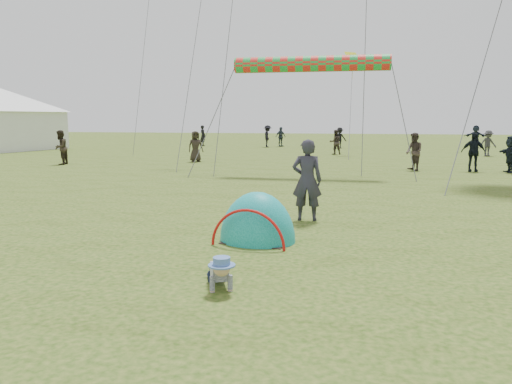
# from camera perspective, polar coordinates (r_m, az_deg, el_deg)

# --- Properties ---
(ground) EXTENTS (140.00, 140.00, 0.00)m
(ground) POSITION_cam_1_polar(r_m,az_deg,el_deg) (6.85, 3.31, -11.70)
(ground) COLOR #193D0A
(crawling_toddler) EXTENTS (0.70, 0.81, 0.52)m
(crawling_toddler) POSITION_cam_1_polar(r_m,az_deg,el_deg) (7.03, -4.14, -8.96)
(crawling_toddler) COLOR black
(crawling_toddler) RESTS_ON ground
(popup_tent) EXTENTS (1.64, 1.42, 1.92)m
(popup_tent) POSITION_cam_1_polar(r_m,az_deg,el_deg) (9.70, 0.16, -5.61)
(popup_tent) COLOR #00746E
(popup_tent) RESTS_ON ground
(standing_adult) EXTENTS (0.71, 0.48, 1.88)m
(standing_adult) POSITION_cam_1_polar(r_m,az_deg,el_deg) (11.52, 5.85, 1.35)
(standing_adult) COLOR #2B2835
(standing_adult) RESTS_ON ground
(crowd_person_0) EXTENTS (0.74, 0.74, 1.73)m
(crowd_person_0) POSITION_cam_1_polar(r_m,az_deg,el_deg) (42.86, -6.09, 6.43)
(crowd_person_0) COLOR black
(crowd_person_0) RESTS_ON ground
(crowd_person_1) EXTENTS (0.94, 0.84, 1.59)m
(crowd_person_1) POSITION_cam_1_polar(r_m,az_deg,el_deg) (32.89, 9.04, 5.65)
(crowd_person_1) COLOR #332B25
(crowd_person_1) RESTS_ON ground
(crowd_person_2) EXTENTS (1.02, 0.43, 1.73)m
(crowd_person_2) POSITION_cam_1_polar(r_m,az_deg,el_deg) (24.04, 23.58, 4.21)
(crowd_person_2) COLOR black
(crowd_person_2) RESTS_ON ground
(crowd_person_3) EXTENTS (0.81, 1.22, 1.77)m
(crowd_person_3) POSITION_cam_1_polar(r_m,az_deg,el_deg) (40.60, 1.34, 6.39)
(crowd_person_3) COLOR black
(crowd_person_3) RESTS_ON ground
(crowd_person_5) EXTENTS (0.60, 1.52, 1.60)m
(crowd_person_5) POSITION_cam_1_polar(r_m,az_deg,el_deg) (24.34, 27.07, 3.88)
(crowd_person_5) COLOR black
(crowd_person_5) RESTS_ON ground
(crowd_person_7) EXTENTS (0.76, 0.92, 1.74)m
(crowd_person_7) POSITION_cam_1_polar(r_m,az_deg,el_deg) (27.23, -21.44, 4.76)
(crowd_person_7) COLOR #2D241C
(crowd_person_7) RESTS_ON ground
(crowd_person_8) EXTENTS (0.95, 0.95, 1.62)m
(crowd_person_8) POSITION_cam_1_polar(r_m,az_deg,el_deg) (41.49, 2.83, 6.33)
(crowd_person_8) COLOR #303B49
(crowd_person_8) RESTS_ON ground
(crowd_person_9) EXTENTS (1.14, 0.83, 1.59)m
(crowd_person_9) POSITION_cam_1_polar(r_m,az_deg,el_deg) (34.29, 24.99, 5.08)
(crowd_person_9) COLOR #313135
(crowd_person_9) RESTS_ON ground
(crowd_person_11) EXTENTS (1.74, 1.09, 1.79)m
(crowd_person_11) POSITION_cam_1_polar(r_m,az_deg,el_deg) (43.10, 23.80, 5.81)
(crowd_person_11) COLOR black
(crowd_person_11) RESTS_ON ground
(crowd_person_13) EXTENTS (0.94, 1.02, 1.70)m
(crowd_person_13) POSITION_cam_1_polar(r_m,az_deg,el_deg) (23.62, 17.62, 4.42)
(crowd_person_13) COLOR #3C312D
(crowd_person_13) RESTS_ON ground
(crowd_person_15) EXTENTS (1.17, 0.87, 1.61)m
(crowd_person_15) POSITION_cam_1_polar(r_m,az_deg,el_deg) (39.78, 9.54, 6.12)
(crowd_person_15) COLOR black
(crowd_person_15) RESTS_ON ground
(crowd_person_16) EXTENTS (0.97, 0.90, 1.66)m
(crowd_person_16) POSITION_cam_1_polar(r_m,az_deg,el_deg) (27.21, -6.92, 5.19)
(crowd_person_16) COLOR black
(crowd_person_16) RESTS_ON ground
(rainbow_tube_kite) EXTENTS (6.30, 0.64, 0.64)m
(rainbow_tube_kite) POSITION_cam_1_polar(r_m,az_deg,el_deg) (20.99, 6.31, 14.34)
(rainbow_tube_kite) COLOR red
(diamond_kite_2) EXTENTS (1.10, 1.10, 0.90)m
(diamond_kite_2) POSITION_cam_1_polar(r_m,az_deg,el_deg) (34.07, 10.98, 14.73)
(diamond_kite_2) COLOR yellow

